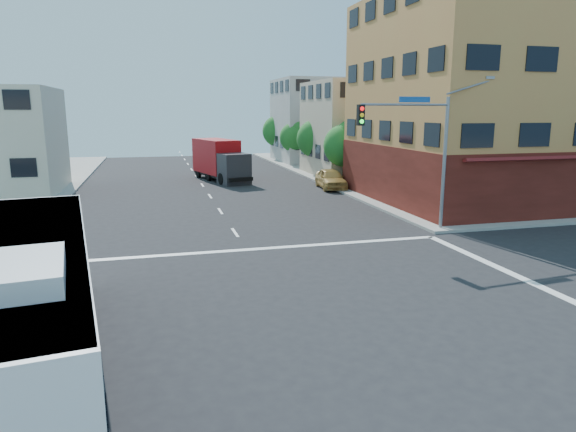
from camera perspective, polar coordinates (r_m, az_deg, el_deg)
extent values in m
plane|color=black|center=(15.12, 1.99, -13.13)|extent=(120.00, 120.00, 0.00)
cube|color=gray|center=(62.26, 24.23, 4.92)|extent=(50.00, 50.00, 0.15)
cube|color=#B98342|center=(39.70, 22.94, 11.77)|extent=(18.00, 15.00, 14.00)
cube|color=maroon|center=(39.93, 22.36, 4.60)|extent=(18.09, 15.08, 4.00)
cube|color=tan|center=(51.62, 9.38, 9.53)|extent=(12.00, 10.00, 9.00)
cube|color=#A9A9A4|center=(64.65, 4.27, 10.51)|extent=(12.00, 10.00, 10.00)
cylinder|color=gray|center=(28.27, 16.96, 5.43)|extent=(0.18, 0.18, 7.00)
cylinder|color=gray|center=(26.68, 12.96, 11.97)|extent=(5.01, 0.62, 0.12)
cube|color=black|center=(25.39, 8.07, 11.05)|extent=(0.32, 0.30, 1.00)
sphere|color=#FF0C0C|center=(25.23, 8.25, 11.72)|extent=(0.20, 0.20, 0.20)
sphere|color=yellow|center=(25.24, 8.23, 11.04)|extent=(0.20, 0.20, 0.20)
sphere|color=#19FF33|center=(25.24, 8.21, 10.36)|extent=(0.20, 0.20, 0.20)
cube|color=#154A94|center=(26.96, 13.90, 12.45)|extent=(1.80, 0.22, 0.28)
cube|color=gray|center=(29.77, 21.46, 14.12)|extent=(0.50, 0.22, 0.14)
cylinder|color=#392315|center=(44.38, 6.23, 4.69)|extent=(0.28, 0.28, 1.92)
sphere|color=#1A5D21|center=(44.16, 6.30, 7.79)|extent=(3.60, 3.60, 3.60)
sphere|color=#1A5D21|center=(43.97, 6.96, 8.93)|extent=(2.52, 2.52, 2.52)
cylinder|color=#392315|center=(51.88, 3.07, 5.80)|extent=(0.28, 0.28, 1.99)
sphere|color=#1A5D21|center=(51.68, 3.10, 8.57)|extent=(3.80, 3.80, 3.80)
sphere|color=#1A5D21|center=(51.48, 3.64, 9.61)|extent=(2.66, 2.66, 2.66)
cylinder|color=#392315|center=(59.52, 0.70, 6.52)|extent=(0.28, 0.28, 1.89)
sphere|color=#1A5D21|center=(59.35, 0.71, 8.74)|extent=(3.40, 3.40, 3.40)
sphere|color=#1A5D21|center=(59.13, 1.17, 9.55)|extent=(2.38, 2.38, 2.38)
cylinder|color=#392315|center=(67.23, -1.12, 7.18)|extent=(0.28, 0.28, 2.03)
sphere|color=#1A5D21|center=(67.07, -1.13, 9.41)|extent=(4.00, 4.00, 4.00)
sphere|color=#1A5D21|center=(66.84, -0.74, 10.26)|extent=(2.80, 2.80, 2.80)
cube|color=black|center=(14.04, -26.46, -13.83)|extent=(4.54, 13.16, 0.48)
cube|color=white|center=(13.55, -26.97, -8.78)|extent=(4.52, 13.13, 3.06)
cube|color=black|center=(13.49, -27.05, -8.03)|extent=(4.52, 12.76, 1.34)
cube|color=black|center=(19.65, -25.81, -2.32)|extent=(2.50, 0.42, 1.45)
cube|color=#E5590C|center=(19.47, -26.09, 0.77)|extent=(2.04, 0.34, 0.30)
cube|color=white|center=(13.14, -27.56, -2.77)|extent=(4.43, 12.87, 0.13)
cube|color=white|center=(9.98, -29.07, -5.67)|extent=(2.23, 2.61, 0.39)
cube|color=#107A4A|center=(13.28, -20.74, -12.27)|extent=(0.85, 5.85, 0.30)
cylinder|color=black|center=(17.83, -21.57, -8.10)|extent=(0.48, 1.15, 1.12)
cylinder|color=#99999E|center=(17.83, -21.09, -8.06)|extent=(0.12, 0.56, 0.56)
cube|color=#26262B|center=(44.68, -6.03, 5.22)|extent=(2.88, 2.81, 2.66)
cube|color=black|center=(43.76, -5.50, 5.63)|extent=(2.09, 0.67, 1.02)
cube|color=#A60C10|center=(48.15, -8.01, 6.61)|extent=(3.94, 6.19, 3.07)
cube|color=black|center=(47.19, -7.37, 4.59)|extent=(4.42, 8.49, 0.31)
cylinder|color=black|center=(44.54, -7.38, 4.10)|extent=(0.56, 1.06, 1.02)
cylinder|color=black|center=(45.42, -4.88, 4.30)|extent=(0.56, 1.06, 1.02)
cylinder|color=black|center=(47.25, -8.82, 4.50)|extent=(0.56, 1.06, 1.02)
cylinder|color=black|center=(48.09, -6.44, 4.69)|extent=(0.56, 1.06, 1.02)
cylinder|color=black|center=(49.62, -9.93, 4.80)|extent=(0.56, 1.06, 1.02)
cylinder|color=black|center=(50.42, -7.64, 4.98)|extent=(0.56, 1.06, 1.02)
imported|color=#B98F43|center=(42.20, 4.78, 4.16)|extent=(2.39, 4.96, 1.63)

